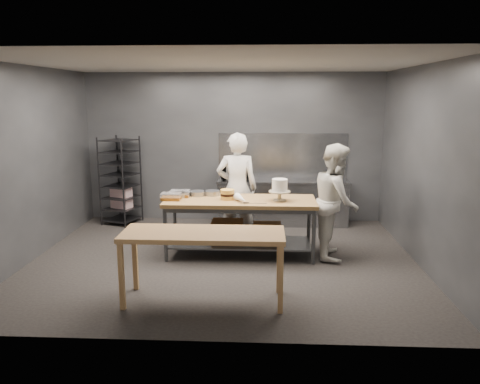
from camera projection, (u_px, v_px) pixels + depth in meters
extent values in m
plane|color=black|center=(224.00, 260.00, 7.37)|extent=(6.00, 6.00, 0.00)
cube|color=#4C4F54|center=(234.00, 148.00, 9.52)|extent=(6.00, 0.04, 3.00)
cube|color=olive|center=(240.00, 201.00, 7.45)|extent=(2.40, 0.90, 0.06)
cube|color=#47494C|center=(240.00, 243.00, 7.59)|extent=(2.25, 0.75, 0.03)
cylinder|color=#47494C|center=(165.00, 235.00, 7.22)|extent=(0.06, 0.06, 0.86)
cylinder|color=#47494C|center=(175.00, 222.00, 7.98)|extent=(0.06, 0.06, 0.86)
cylinder|color=#47494C|center=(314.00, 237.00, 7.11)|extent=(0.06, 0.06, 0.86)
cylinder|color=#47494C|center=(309.00, 223.00, 7.87)|extent=(0.06, 0.06, 0.86)
cube|color=brown|center=(227.00, 231.00, 7.57)|extent=(0.50, 0.40, 0.35)
cube|color=brown|center=(267.00, 233.00, 7.57)|extent=(0.45, 0.38, 0.30)
cube|color=#A26F43|center=(203.00, 234.00, 5.74)|extent=(2.00, 0.70, 0.06)
cube|color=#A26F43|center=(122.00, 277.00, 5.59)|extent=(0.06, 0.06, 0.84)
cube|color=#A26F43|center=(135.00, 259.00, 6.18)|extent=(0.06, 0.06, 0.84)
cube|color=#A26F43|center=(281.00, 280.00, 5.49)|extent=(0.06, 0.06, 0.84)
cube|color=#A26F43|center=(279.00, 262.00, 6.08)|extent=(0.06, 0.06, 0.84)
cube|color=slate|center=(283.00, 181.00, 9.28)|extent=(2.60, 0.60, 0.04)
cube|color=slate|center=(282.00, 203.00, 9.37)|extent=(2.56, 0.56, 0.86)
cube|color=slate|center=(283.00, 155.00, 9.48)|extent=(2.60, 0.02, 0.90)
cube|color=black|center=(121.00, 180.00, 9.36)|extent=(0.78, 0.81, 1.75)
cube|color=silver|center=(121.00, 197.00, 9.43)|extent=(0.44, 0.35, 0.45)
imported|color=white|center=(237.00, 188.00, 8.09)|extent=(0.72, 0.49, 1.93)
imported|color=silver|center=(336.00, 201.00, 7.38)|extent=(0.77, 0.94, 1.82)
imported|color=black|center=(235.00, 172.00, 9.29)|extent=(0.54, 0.37, 0.30)
cylinder|color=#B7AD92|center=(279.00, 200.00, 7.34)|extent=(0.20, 0.20, 0.02)
cylinder|color=#B7AD92|center=(280.00, 196.00, 7.33)|extent=(0.06, 0.06, 0.12)
cylinder|color=#B7AD92|center=(280.00, 192.00, 7.31)|extent=(0.34, 0.34, 0.02)
cylinder|color=white|center=(280.00, 185.00, 7.29)|extent=(0.24, 0.24, 0.19)
cylinder|color=#F6BE4E|center=(227.00, 198.00, 7.44)|extent=(0.22, 0.22, 0.06)
cylinder|color=black|center=(227.00, 195.00, 7.43)|extent=(0.22, 0.22, 0.04)
cylinder|color=#F6BE4E|center=(227.00, 191.00, 7.42)|extent=(0.22, 0.22, 0.06)
cylinder|color=gray|center=(198.00, 193.00, 7.72)|extent=(0.27, 0.27, 0.07)
cylinder|color=gray|center=(212.00, 193.00, 7.75)|extent=(0.26, 0.26, 0.07)
cylinder|color=gray|center=(182.00, 194.00, 7.64)|extent=(0.27, 0.27, 0.07)
cylinder|color=gray|center=(177.00, 194.00, 7.66)|extent=(0.30, 0.30, 0.07)
cone|color=white|center=(241.00, 199.00, 7.20)|extent=(0.26, 0.40, 0.12)
cube|color=slate|center=(258.00, 203.00, 7.16)|extent=(0.28, 0.02, 0.00)
cube|color=black|center=(246.00, 203.00, 7.17)|extent=(0.09, 0.02, 0.02)
cube|color=#995D1E|center=(171.00, 198.00, 7.40)|extent=(0.30, 0.20, 0.05)
cube|color=silver|center=(171.00, 195.00, 7.39)|extent=(0.31, 0.21, 0.06)
cube|color=#995D1E|center=(180.00, 195.00, 7.62)|extent=(0.30, 0.20, 0.05)
cube|color=silver|center=(180.00, 192.00, 7.61)|extent=(0.31, 0.21, 0.06)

